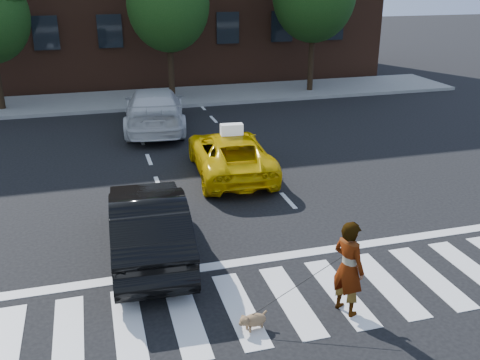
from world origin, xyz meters
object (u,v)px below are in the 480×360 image
at_px(black_sedan, 148,223).
at_px(white_suv, 154,109).
at_px(woman, 348,268).
at_px(dog, 252,320).
at_px(taxi, 230,153).

bearing_deg(black_sedan, white_suv, -95.53).
height_order(woman, dog, woman).
height_order(black_sedan, dog, black_sedan).
relative_size(taxi, black_sedan, 1.04).
relative_size(white_suv, dog, 9.72).
height_order(taxi, white_suv, white_suv).
distance_m(black_sedan, woman, 4.40).
bearing_deg(taxi, dog, 81.92).
height_order(black_sedan, woman, woman).
height_order(taxi, woman, woman).
bearing_deg(dog, taxi, 61.60).
xyz_separation_m(black_sedan, white_suv, (1.41, 9.91, 0.07)).
bearing_deg(taxi, white_suv, -70.61).
relative_size(taxi, white_suv, 0.84).
bearing_deg(black_sedan, dog, 116.01).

